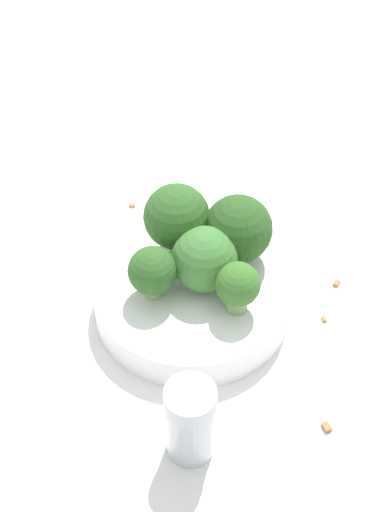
{
  "coord_description": "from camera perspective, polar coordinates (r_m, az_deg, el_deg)",
  "views": [
    {
      "loc": [
        0.38,
        -0.12,
        0.47
      ],
      "look_at": [
        0.0,
        0.0,
        0.07
      ],
      "focal_mm": 50.0,
      "sensor_mm": 36.0,
      "label": 1
    }
  ],
  "objects": [
    {
      "name": "ground_plane",
      "position": [
        0.62,
        0.0,
        -4.25
      ],
      "size": [
        3.0,
        3.0,
        0.0
      ],
      "primitive_type": "plane",
      "color": "white"
    },
    {
      "name": "almond_crumb_1",
      "position": [
        0.65,
        11.5,
        -2.05
      ],
      "size": [
        0.01,
        0.01,
        0.01
      ],
      "primitive_type": "cube",
      "rotation": [
        0.0,
        0.0,
        5.43
      ],
      "color": "olive",
      "rests_on": "ground_plane"
    },
    {
      "name": "almond_crumb_3",
      "position": [
        0.62,
        10.53,
        -4.93
      ],
      "size": [
        0.01,
        0.0,
        0.01
      ],
      "primitive_type": "cube",
      "rotation": [
        0.0,
        0.0,
        3.01
      ],
      "color": "olive",
      "rests_on": "ground_plane"
    },
    {
      "name": "broccoli_floret_0",
      "position": [
        0.58,
        1.0,
        -0.33
      ],
      "size": [
        0.05,
        0.05,
        0.06
      ],
      "color": "#84AD66",
      "rests_on": "bowl"
    },
    {
      "name": "almond_crumb_2",
      "position": [
        0.71,
        -4.82,
        4.16
      ],
      "size": [
        0.01,
        0.01,
        0.01
      ],
      "primitive_type": "cube",
      "rotation": [
        0.0,
        0.0,
        4.32
      ],
      "color": "#AD7F4C",
      "rests_on": "ground_plane"
    },
    {
      "name": "broccoli_floret_1",
      "position": [
        0.56,
        3.67,
        -2.42
      ],
      "size": [
        0.04,
        0.04,
        0.05
      ],
      "color": "#7A9E5B",
      "rests_on": "bowl"
    },
    {
      "name": "pepper_shaker",
      "position": [
        0.51,
        -0.14,
        -13.07
      ],
      "size": [
        0.04,
        0.04,
        0.07
      ],
      "color": "#B2B7BC",
      "rests_on": "ground_plane"
    },
    {
      "name": "almond_crumb_0",
      "position": [
        0.56,
        10.74,
        -13.2
      ],
      "size": [
        0.01,
        0.01,
        0.01
      ],
      "primitive_type": "cube",
      "rotation": [
        0.0,
        0.0,
        3.22
      ],
      "color": "olive",
      "rests_on": "ground_plane"
    },
    {
      "name": "bowl",
      "position": [
        0.61,
        0.0,
        -3.31
      ],
      "size": [
        0.17,
        0.17,
        0.03
      ],
      "primitive_type": "cylinder",
      "color": "white",
      "rests_on": "ground_plane"
    },
    {
      "name": "broccoli_floret_3",
      "position": [
        0.6,
        3.7,
        2.11
      ],
      "size": [
        0.06,
        0.06,
        0.06
      ],
      "color": "#7A9E5B",
      "rests_on": "bowl"
    },
    {
      "name": "broccoli_floret_4",
      "position": [
        0.57,
        -3.25,
        -1.09
      ],
      "size": [
        0.04,
        0.04,
        0.05
      ],
      "color": "#84AD66",
      "rests_on": "bowl"
    },
    {
      "name": "broccoli_floret_2",
      "position": [
        0.6,
        -1.43,
        3.06
      ],
      "size": [
        0.06,
        0.06,
        0.07
      ],
      "color": "#7A9E5B",
      "rests_on": "bowl"
    }
  ]
}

